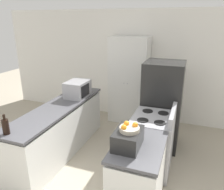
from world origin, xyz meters
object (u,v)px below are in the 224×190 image
(microwave, at_px, (78,89))
(toaster_oven, at_px, (128,139))
(pantry_cabinet, at_px, (129,81))
(refrigerator, at_px, (162,105))
(stove, at_px, (152,142))
(fruit_bowl, at_px, (129,128))
(wine_bottle, at_px, (6,126))

(microwave, bearing_deg, toaster_oven, -44.31)
(pantry_cabinet, relative_size, refrigerator, 1.22)
(microwave, xyz_separation_m, toaster_oven, (1.43, -1.39, -0.05))
(stove, distance_m, fruit_bowl, 1.18)
(pantry_cabinet, xyz_separation_m, fruit_bowl, (0.74, -2.59, 0.16))
(stove, distance_m, wine_bottle, 2.19)
(wine_bottle, relative_size, fruit_bowl, 1.19)
(microwave, relative_size, toaster_oven, 1.20)
(fruit_bowl, bearing_deg, pantry_cabinet, 106.04)
(refrigerator, height_order, toaster_oven, refrigerator)
(stove, relative_size, refrigerator, 0.65)
(pantry_cabinet, relative_size, stove, 1.86)
(refrigerator, bearing_deg, stove, -92.03)
(pantry_cabinet, bearing_deg, refrigerator, -43.82)
(stove, xyz_separation_m, wine_bottle, (-1.73, -1.21, 0.56))
(refrigerator, bearing_deg, pantry_cabinet, 136.18)
(pantry_cabinet, relative_size, microwave, 4.00)
(refrigerator, bearing_deg, fruit_bowl, -95.14)
(pantry_cabinet, relative_size, toaster_oven, 4.79)
(stove, bearing_deg, microwave, 164.22)
(pantry_cabinet, height_order, microwave, pantry_cabinet)
(stove, relative_size, wine_bottle, 3.86)
(wine_bottle, xyz_separation_m, toaster_oven, (1.59, 0.26, -0.00))
(microwave, xyz_separation_m, fruit_bowl, (1.44, -1.39, 0.09))
(toaster_oven, bearing_deg, stove, 81.51)
(toaster_oven, bearing_deg, pantry_cabinet, 105.75)
(refrigerator, relative_size, microwave, 3.29)
(pantry_cabinet, xyz_separation_m, toaster_oven, (0.73, -2.59, 0.02))
(refrigerator, xyz_separation_m, microwave, (-1.60, -0.33, 0.25))
(toaster_oven, height_order, fruit_bowl, fruit_bowl)
(fruit_bowl, bearing_deg, wine_bottle, -170.74)
(pantry_cabinet, xyz_separation_m, refrigerator, (0.90, -0.86, -0.18))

